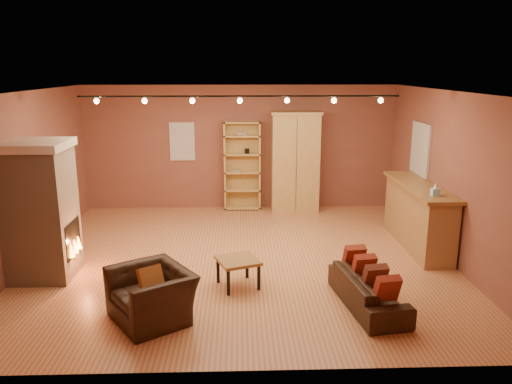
{
  "coord_description": "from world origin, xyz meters",
  "views": [
    {
      "loc": [
        -0.02,
        -7.99,
        3.17
      ],
      "look_at": [
        0.26,
        0.2,
        1.12
      ],
      "focal_mm": 35.0,
      "sensor_mm": 36.0,
      "label": 1
    }
  ],
  "objects_px": {
    "fireplace": "(41,210)",
    "bar_counter": "(418,215)",
    "bookcase": "(242,165)",
    "armoire": "(295,161)",
    "coffee_table": "(238,263)",
    "loveseat": "(368,284)",
    "armchair": "(151,287)"
  },
  "relations": [
    {
      "from": "fireplace",
      "to": "bar_counter",
      "type": "distance_m",
      "value": 6.36
    },
    {
      "from": "bookcase",
      "to": "bar_counter",
      "type": "height_order",
      "value": "bookcase"
    },
    {
      "from": "armoire",
      "to": "coffee_table",
      "type": "height_order",
      "value": "armoire"
    },
    {
      "from": "loveseat",
      "to": "coffee_table",
      "type": "xyz_separation_m",
      "value": [
        -1.77,
        0.71,
        0.04
      ]
    },
    {
      "from": "fireplace",
      "to": "bar_counter",
      "type": "relative_size",
      "value": 0.88
    },
    {
      "from": "bookcase",
      "to": "coffee_table",
      "type": "xyz_separation_m",
      "value": [
        -0.1,
        -4.24,
        -0.66
      ]
    },
    {
      "from": "bookcase",
      "to": "armchair",
      "type": "distance_m",
      "value": 5.37
    },
    {
      "from": "fireplace",
      "to": "armoire",
      "type": "xyz_separation_m",
      "value": [
        4.27,
        3.57,
        0.06
      ]
    },
    {
      "from": "armoire",
      "to": "loveseat",
      "type": "bearing_deg",
      "value": -84.16
    },
    {
      "from": "bookcase",
      "to": "armchair",
      "type": "bearing_deg",
      "value": -103.02
    },
    {
      "from": "fireplace",
      "to": "bookcase",
      "type": "bearing_deg",
      "value": 50.47
    },
    {
      "from": "bookcase",
      "to": "armoire",
      "type": "relative_size",
      "value": 0.9
    },
    {
      "from": "bookcase",
      "to": "bar_counter",
      "type": "bearing_deg",
      "value": -39.72
    },
    {
      "from": "fireplace",
      "to": "loveseat",
      "type": "height_order",
      "value": "fireplace"
    },
    {
      "from": "fireplace",
      "to": "loveseat",
      "type": "bearing_deg",
      "value": -14.16
    },
    {
      "from": "bar_counter",
      "to": "loveseat",
      "type": "xyz_separation_m",
      "value": [
        -1.48,
        -2.33,
        -0.26
      ]
    },
    {
      "from": "fireplace",
      "to": "bar_counter",
      "type": "bearing_deg",
      "value": 10.21
    },
    {
      "from": "armoire",
      "to": "bar_counter",
      "type": "height_order",
      "value": "armoire"
    },
    {
      "from": "armchair",
      "to": "coffee_table",
      "type": "bearing_deg",
      "value": 96.89
    },
    {
      "from": "bar_counter",
      "to": "armchair",
      "type": "xyz_separation_m",
      "value": [
        -4.36,
        -2.59,
        -0.14
      ]
    },
    {
      "from": "bar_counter",
      "to": "loveseat",
      "type": "bearing_deg",
      "value": -122.51
    },
    {
      "from": "bookcase",
      "to": "armoire",
      "type": "distance_m",
      "value": 1.2
    },
    {
      "from": "loveseat",
      "to": "fireplace",
      "type": "bearing_deg",
      "value": 67.23
    },
    {
      "from": "armchair",
      "to": "loveseat",
      "type": "bearing_deg",
      "value": 60.96
    },
    {
      "from": "bookcase",
      "to": "bar_counter",
      "type": "relative_size",
      "value": 0.83
    },
    {
      "from": "bar_counter",
      "to": "armchair",
      "type": "bearing_deg",
      "value": -149.3
    },
    {
      "from": "bar_counter",
      "to": "armchair",
      "type": "relative_size",
      "value": 1.97
    },
    {
      "from": "bar_counter",
      "to": "armchair",
      "type": "height_order",
      "value": "bar_counter"
    },
    {
      "from": "loveseat",
      "to": "armchair",
      "type": "xyz_separation_m",
      "value": [
        -2.87,
        -0.26,
        0.12
      ]
    },
    {
      "from": "armchair",
      "to": "bar_counter",
      "type": "bearing_deg",
      "value": 86.47
    },
    {
      "from": "armoire",
      "to": "armchair",
      "type": "bearing_deg",
      "value": -115.39
    },
    {
      "from": "armoire",
      "to": "loveseat",
      "type": "height_order",
      "value": "armoire"
    }
  ]
}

